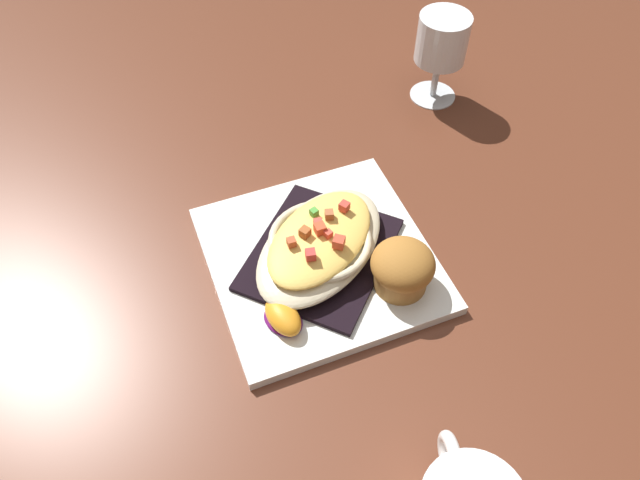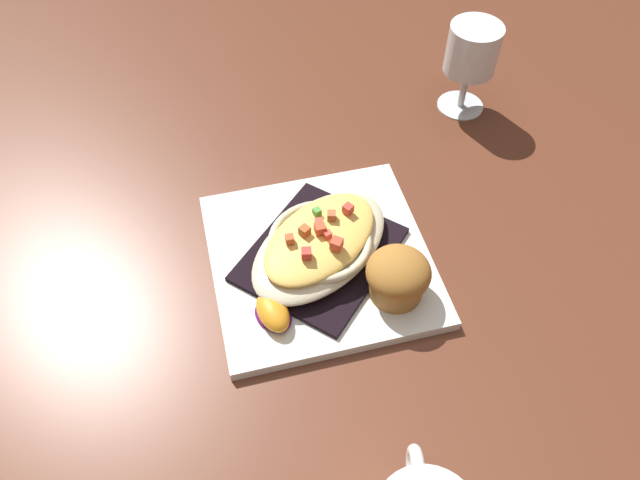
# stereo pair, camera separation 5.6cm
# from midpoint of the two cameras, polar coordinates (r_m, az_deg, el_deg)

# --- Properties ---
(ground_plane) EXTENTS (2.60, 2.60, 0.00)m
(ground_plane) POSITION_cam_midpoint_polar(r_m,az_deg,el_deg) (0.74, -2.16, -2.22)
(ground_plane) COLOR brown
(square_plate) EXTENTS (0.29, 0.29, 0.01)m
(square_plate) POSITION_cam_midpoint_polar(r_m,az_deg,el_deg) (0.73, -2.18, -1.90)
(square_plate) COLOR white
(square_plate) RESTS_ON ground_plane
(folded_napkin) EXTENTS (0.23, 0.23, 0.01)m
(folded_napkin) POSITION_cam_midpoint_polar(r_m,az_deg,el_deg) (0.73, -2.20, -1.42)
(folded_napkin) COLOR black
(folded_napkin) RESTS_ON square_plate
(gratin_dish) EXTENTS (0.22, 0.22, 0.05)m
(gratin_dish) POSITION_cam_midpoint_polar(r_m,az_deg,el_deg) (0.71, -2.25, -0.33)
(gratin_dish) COLOR beige
(gratin_dish) RESTS_ON folded_napkin
(muffin) EXTENTS (0.07, 0.07, 0.06)m
(muffin) POSITION_cam_midpoint_polar(r_m,az_deg,el_deg) (0.68, 5.39, -2.72)
(muffin) COLOR #A26E33
(muffin) RESTS_ON square_plate
(orange_garnish) EXTENTS (0.06, 0.06, 0.02)m
(orange_garnish) POSITION_cam_midpoint_polar(r_m,az_deg,el_deg) (0.67, -5.87, -7.30)
(orange_garnish) COLOR #571359
(orange_garnish) RESTS_ON square_plate
(stemmed_glass) EXTENTS (0.07, 0.07, 0.13)m
(stemmed_glass) POSITION_cam_midpoint_polar(r_m,az_deg,el_deg) (0.92, 9.52, 17.57)
(stemmed_glass) COLOR white
(stemmed_glass) RESTS_ON ground_plane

